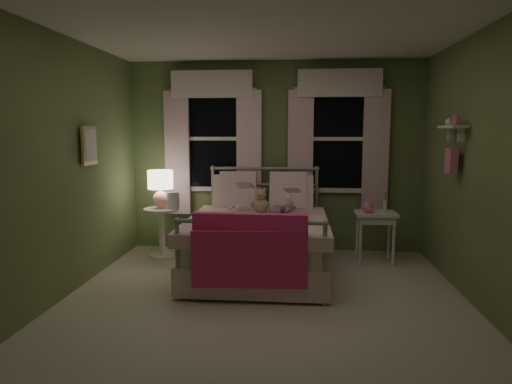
# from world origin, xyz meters

# --- Properties ---
(room_shell) EXTENTS (4.20, 4.20, 4.20)m
(room_shell) POSITION_xyz_m (0.00, 0.00, 1.30)
(room_shell) COLOR beige
(room_shell) RESTS_ON ground
(bed) EXTENTS (1.58, 2.04, 1.18)m
(bed) POSITION_xyz_m (-0.14, 1.04, 0.38)
(bed) COLOR white
(bed) RESTS_ON ground
(pink_throw) EXTENTS (1.10, 0.18, 0.71)m
(pink_throw) POSITION_xyz_m (-0.14, 0.01, 0.61)
(pink_throw) COLOR #FF3188
(pink_throw) RESTS_ON bed
(child_left) EXTENTS (0.32, 0.25, 0.76)m
(child_left) POSITION_xyz_m (-0.42, 1.46, 0.95)
(child_left) COLOR #F7D1DD
(child_left) RESTS_ON bed
(child_right) EXTENTS (0.46, 0.41, 0.79)m
(child_right) POSITION_xyz_m (0.14, 1.46, 0.96)
(child_right) COLOR #F7D1DD
(child_right) RESTS_ON bed
(book_left) EXTENTS (0.21, 0.13, 0.26)m
(book_left) POSITION_xyz_m (-0.42, 1.21, 0.96)
(book_left) COLOR beige
(book_left) RESTS_ON child_left
(book_right) EXTENTS (0.22, 0.15, 0.26)m
(book_right) POSITION_xyz_m (0.14, 1.21, 0.92)
(book_right) COLOR beige
(book_right) RESTS_ON child_right
(teddy_bear) EXTENTS (0.24, 0.20, 0.32)m
(teddy_bear) POSITION_xyz_m (-0.14, 1.30, 0.79)
(teddy_bear) COLOR tan
(teddy_bear) RESTS_ON bed
(nightstand_left) EXTENTS (0.46, 0.46, 0.65)m
(nightstand_left) POSITION_xyz_m (-1.46, 1.56, 0.42)
(nightstand_left) COLOR white
(nightstand_left) RESTS_ON ground
(table_lamp) EXTENTS (0.33, 0.33, 0.49)m
(table_lamp) POSITION_xyz_m (-1.46, 1.56, 0.95)
(table_lamp) COLOR #FFA296
(table_lamp) RESTS_ON nightstand_left
(book_nightstand) EXTENTS (0.17, 0.23, 0.02)m
(book_nightstand) POSITION_xyz_m (-1.36, 1.48, 0.66)
(book_nightstand) COLOR beige
(book_nightstand) RESTS_ON nightstand_left
(nightstand_right) EXTENTS (0.50, 0.40, 0.64)m
(nightstand_right) POSITION_xyz_m (1.30, 1.54, 0.55)
(nightstand_right) COLOR white
(nightstand_right) RESTS_ON ground
(pink_toy) EXTENTS (0.14, 0.19, 0.14)m
(pink_toy) POSITION_xyz_m (1.20, 1.53, 0.71)
(pink_toy) COLOR pink
(pink_toy) RESTS_ON nightstand_right
(bud_vase) EXTENTS (0.06, 0.06, 0.28)m
(bud_vase) POSITION_xyz_m (1.42, 1.59, 0.79)
(bud_vase) COLOR white
(bud_vase) RESTS_ON nightstand_right
(window_left) EXTENTS (1.34, 0.13, 1.96)m
(window_left) POSITION_xyz_m (-0.85, 2.03, 1.62)
(window_left) COLOR black
(window_left) RESTS_ON room_shell
(window_right) EXTENTS (1.34, 0.13, 1.96)m
(window_right) POSITION_xyz_m (0.85, 2.03, 1.62)
(window_right) COLOR black
(window_right) RESTS_ON room_shell
(wall_shelf) EXTENTS (0.15, 0.50, 0.60)m
(wall_shelf) POSITION_xyz_m (1.90, 0.70, 1.52)
(wall_shelf) COLOR white
(wall_shelf) RESTS_ON room_shell
(framed_picture) EXTENTS (0.03, 0.32, 0.42)m
(framed_picture) POSITION_xyz_m (-1.95, 0.60, 1.50)
(framed_picture) COLOR beige
(framed_picture) RESTS_ON room_shell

